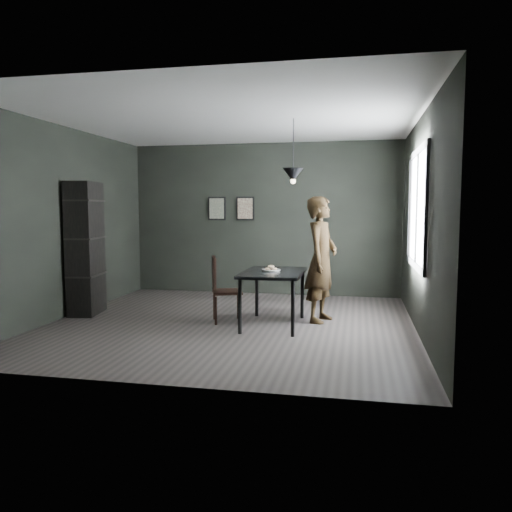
% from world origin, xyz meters
% --- Properties ---
extents(ground, '(5.00, 5.00, 0.00)m').
position_xyz_m(ground, '(0.00, 0.00, 0.00)').
color(ground, '#332E2C').
rests_on(ground, ground).
extents(back_wall, '(5.00, 0.10, 2.80)m').
position_xyz_m(back_wall, '(0.00, 2.50, 1.40)').
color(back_wall, black).
rests_on(back_wall, ground).
extents(ceiling, '(5.00, 5.00, 0.02)m').
position_xyz_m(ceiling, '(0.00, 0.00, 2.80)').
color(ceiling, silver).
rests_on(ceiling, ground).
extents(window_assembly, '(0.04, 1.96, 1.56)m').
position_xyz_m(window_assembly, '(2.47, 0.20, 1.60)').
color(window_assembly, white).
rests_on(window_assembly, ground).
extents(cafe_table, '(0.80, 1.20, 0.75)m').
position_xyz_m(cafe_table, '(0.60, 0.00, 0.67)').
color(cafe_table, black).
rests_on(cafe_table, ground).
extents(white_plate, '(0.23, 0.23, 0.01)m').
position_xyz_m(white_plate, '(0.57, 0.02, 0.76)').
color(white_plate, white).
rests_on(white_plate, cafe_table).
extents(donut_pile, '(0.17, 0.12, 0.07)m').
position_xyz_m(donut_pile, '(0.57, 0.02, 0.79)').
color(donut_pile, '#F5E2BF').
rests_on(donut_pile, white_plate).
extents(woman, '(0.58, 0.74, 1.77)m').
position_xyz_m(woman, '(1.22, 0.40, 0.89)').
color(woman, black).
rests_on(woman, ground).
extents(wood_chair, '(0.51, 0.51, 0.93)m').
position_xyz_m(wood_chair, '(-0.15, 0.07, 0.53)').
color(wood_chair, black).
rests_on(wood_chair, ground).
extents(shelf_unit, '(0.48, 0.72, 2.00)m').
position_xyz_m(shelf_unit, '(-2.32, 0.20, 1.00)').
color(shelf_unit, black).
rests_on(shelf_unit, ground).
extents(pendant_lamp, '(0.28, 0.28, 0.86)m').
position_xyz_m(pendant_lamp, '(0.85, 0.10, 2.05)').
color(pendant_lamp, black).
rests_on(pendant_lamp, ground).
extents(framed_print_left, '(0.34, 0.04, 0.44)m').
position_xyz_m(framed_print_left, '(-0.90, 2.47, 1.60)').
color(framed_print_left, black).
rests_on(framed_print_left, ground).
extents(framed_print_right, '(0.34, 0.04, 0.44)m').
position_xyz_m(framed_print_right, '(-0.35, 2.47, 1.60)').
color(framed_print_right, black).
rests_on(framed_print_right, ground).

